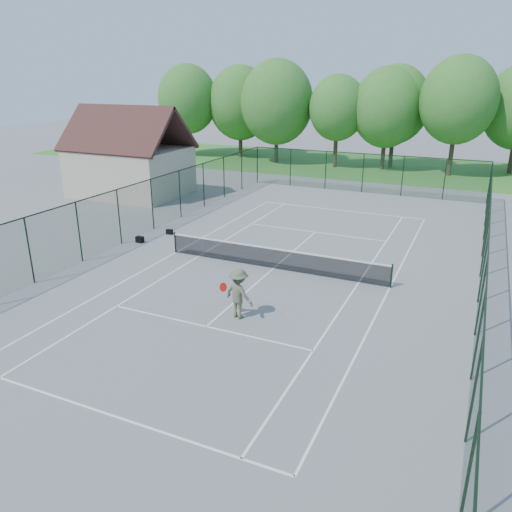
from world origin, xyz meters
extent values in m
plane|color=gray|center=(0.00, 0.00, 0.00)|extent=(140.00, 140.00, 0.00)
cube|color=#3F8531|center=(0.00, 30.00, 0.01)|extent=(80.00, 16.00, 0.01)
cube|color=white|center=(0.00, 11.88, 0.00)|extent=(10.97, 0.08, 0.01)
cube|color=white|center=(0.00, -11.88, 0.00)|extent=(10.97, 0.08, 0.01)
cube|color=white|center=(0.00, 6.40, 0.00)|extent=(8.23, 0.08, 0.01)
cube|color=white|center=(0.00, -6.40, 0.00)|extent=(8.23, 0.08, 0.01)
cube|color=white|center=(5.49, 0.00, 0.00)|extent=(0.08, 23.77, 0.01)
cube|color=white|center=(-5.49, 0.00, 0.00)|extent=(0.08, 23.77, 0.01)
cube|color=white|center=(4.12, 0.00, 0.00)|extent=(0.08, 23.77, 0.01)
cube|color=white|center=(-4.12, 0.00, 0.00)|extent=(0.08, 23.77, 0.01)
cube|color=white|center=(0.00, 0.00, 0.00)|extent=(0.08, 12.80, 0.01)
cylinder|color=black|center=(-5.50, 0.00, 0.55)|extent=(0.08, 0.08, 1.10)
cylinder|color=black|center=(5.50, 0.00, 0.55)|extent=(0.08, 0.08, 1.10)
cube|color=black|center=(0.00, 0.00, 0.50)|extent=(11.00, 0.02, 0.96)
cube|color=white|center=(0.00, 0.00, 1.00)|extent=(11.00, 0.05, 0.07)
cube|color=#183921|center=(0.00, 18.00, 1.50)|extent=(18.00, 0.02, 3.00)
cube|color=#183921|center=(9.00, 0.00, 1.50)|extent=(0.02, 36.00, 3.00)
cube|color=#183921|center=(-9.00, 0.00, 1.50)|extent=(0.02, 36.00, 3.00)
cube|color=black|center=(0.00, 18.00, 3.00)|extent=(18.00, 0.05, 0.05)
cube|color=black|center=(9.00, 0.00, 3.00)|extent=(0.05, 36.00, 0.05)
cube|color=black|center=(-9.00, 0.00, 3.00)|extent=(0.05, 36.00, 0.05)
cube|color=beige|center=(-16.00, 10.00, 1.75)|extent=(8.00, 6.00, 3.50)
cube|color=#492823|center=(-16.00, 11.50, 5.00)|extent=(8.60, 3.27, 3.27)
cube|color=#492823|center=(-16.00, 8.50, 5.00)|extent=(8.60, 3.27, 3.27)
cylinder|color=#403323|center=(-16.50, 30.00, 2.10)|extent=(0.40, 0.40, 4.20)
ellipsoid|color=#3F8330|center=(-16.50, 30.00, 6.00)|extent=(6.40, 6.40, 7.40)
cylinder|color=#403323|center=(0.00, 30.00, 2.10)|extent=(0.40, 0.40, 4.20)
ellipsoid|color=#3F8330|center=(0.00, 30.00, 6.00)|extent=(6.40, 6.40, 7.40)
cube|color=black|center=(-8.20, 0.57, 0.17)|extent=(0.43, 0.26, 0.34)
cube|color=black|center=(-7.57, 2.52, 0.14)|extent=(0.40, 0.27, 0.29)
imported|color=#586043|center=(0.76, -5.21, 0.98)|extent=(1.41, 1.05, 1.95)
sphere|color=#D1E72D|center=(1.82, -4.81, 0.81)|extent=(0.07, 0.07, 0.07)
camera|label=1|loc=(8.42, -20.47, 8.72)|focal=35.00mm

